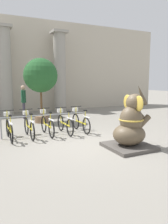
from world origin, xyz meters
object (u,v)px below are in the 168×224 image
bicycle_0 (9,128)px  elephant_statue (131,127)px  bicycle_3 (65,123)px  potted_tree (41,77)px  bicycle_1 (29,126)px  bicycle_4 (80,122)px  bicycle_2 (47,125)px  person_pedestrian (23,99)px

bicycle_0 → elephant_statue: 4.15m
bicycle_3 → potted_tree: 3.18m
bicycle_3 → elephant_statue: 2.87m
bicycle_3 → elephant_statue: elephant_statue is taller
bicycle_1 → potted_tree: (1.15, 2.58, 1.82)m
bicycle_4 → potted_tree: potted_tree is taller
bicycle_2 → bicycle_4: 1.38m
bicycle_3 → person_pedestrian: 4.16m
bicycle_2 → person_pedestrian: bearing=91.8°
bicycle_0 → potted_tree: (1.84, 2.61, 1.82)m
bicycle_4 → potted_tree: (-0.91, 2.56, 1.82)m
person_pedestrian → bicycle_3: bearing=-78.6°
bicycle_1 → person_pedestrian: size_ratio=0.94×
bicycle_3 → person_pedestrian: size_ratio=0.94×
bicycle_4 → elephant_statue: bearing=-80.2°
bicycle_1 → bicycle_4: (2.07, 0.02, 0.00)m
elephant_statue → person_pedestrian: bearing=106.4°
bicycle_1 → person_pedestrian: bearing=82.0°
bicycle_1 → bicycle_2: bearing=3.6°
bicycle_2 → bicycle_1: bearing=-176.4°
bicycle_4 → bicycle_0: bearing=-179.1°
potted_tree → bicycle_1: bearing=-114.0°
bicycle_1 → bicycle_4: size_ratio=1.00×
bicycle_1 → potted_tree: potted_tree is taller
bicycle_2 → bicycle_0: bearing=-177.2°
bicycle_0 → bicycle_2: same height
bicycle_0 → bicycle_1: bearing=2.1°
bicycle_0 → bicycle_2: bearing=2.8°
bicycle_0 → bicycle_2: (1.38, 0.07, 0.00)m
bicycle_3 → person_pedestrian: bearing=101.4°
bicycle_4 → person_pedestrian: size_ratio=0.94×
bicycle_2 → person_pedestrian: person_pedestrian is taller
bicycle_3 → bicycle_0: bearing=-179.7°
elephant_statue → potted_tree: 5.61m
bicycle_1 → potted_tree: size_ratio=0.54×
person_pedestrian → bicycle_0: bearing=-107.2°
person_pedestrian → potted_tree: (0.59, -1.43, 1.13)m
bicycle_2 → potted_tree: (0.46, 2.54, 1.82)m
bicycle_2 → potted_tree: 3.16m
bicycle_2 → person_pedestrian: size_ratio=0.94×
bicycle_0 → bicycle_4: 2.75m
potted_tree → bicycle_4: bearing=-70.4°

